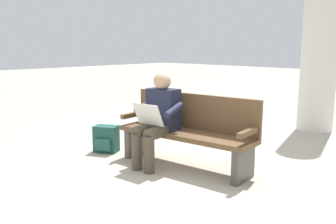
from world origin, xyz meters
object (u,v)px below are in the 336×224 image
object	(u,v)px
bench_near	(188,130)
backpack	(106,139)
person_seated	(158,117)
support_pillar	(321,36)

from	to	relation	value
bench_near	backpack	size ratio (longest dim) A/B	4.74
person_seated	support_pillar	size ratio (longest dim) A/B	0.36
person_seated	support_pillar	distance (m)	3.52
bench_near	backpack	world-z (taller)	bench_near
bench_near	support_pillar	distance (m)	3.29
bench_near	person_seated	size ratio (longest dim) A/B	1.56
person_seated	backpack	size ratio (longest dim) A/B	3.04
bench_near	person_seated	xyz separation A→B (m)	(0.27, 0.26, 0.17)
person_seated	backpack	distance (m)	1.06
backpack	support_pillar	xyz separation A→B (m)	(-1.61, -3.40, 1.47)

